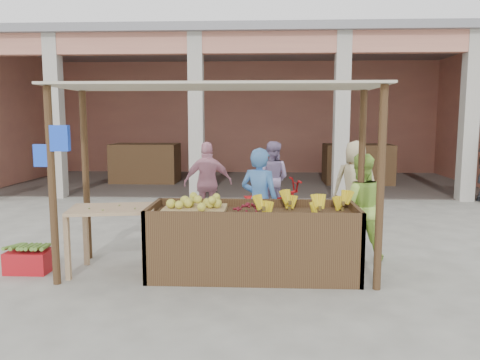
# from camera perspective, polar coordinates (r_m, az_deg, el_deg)

# --- Properties ---
(ground) EXTENTS (60.00, 60.00, 0.00)m
(ground) POSITION_cam_1_polar(r_m,az_deg,el_deg) (6.11, -3.19, -11.35)
(ground) COLOR slate
(ground) RESTS_ON ground
(market_building) EXTENTS (14.40, 6.40, 4.20)m
(market_building) POSITION_cam_1_polar(r_m,az_deg,el_deg) (14.71, 0.58, 10.34)
(market_building) COLOR tan
(market_building) RESTS_ON ground
(fruit_stall) EXTENTS (2.60, 0.95, 0.80)m
(fruit_stall) POSITION_cam_1_polar(r_m,az_deg,el_deg) (5.97, 1.61, -7.81)
(fruit_stall) COLOR #4C361E
(fruit_stall) RESTS_ON ground
(stall_awning) EXTENTS (4.09, 1.35, 2.39)m
(stall_awning) POSITION_cam_1_polar(r_m,az_deg,el_deg) (5.85, -3.42, 7.51)
(stall_awning) COLOR #4C361E
(stall_awning) RESTS_ON ground
(banana_heap) EXTENTS (1.16, 0.63, 0.21)m
(banana_heap) POSITION_cam_1_polar(r_m,az_deg,el_deg) (5.88, 7.53, -3.05)
(banana_heap) COLOR yellow
(banana_heap) RESTS_ON fruit_stall
(melon_tray) EXTENTS (0.78, 0.68, 0.21)m
(melon_tray) POSITION_cam_1_polar(r_m,az_deg,el_deg) (5.90, -5.60, -3.08)
(melon_tray) COLOR tan
(melon_tray) RESTS_ON fruit_stall
(berry_heap) EXTENTS (0.45, 0.37, 0.14)m
(berry_heap) POSITION_cam_1_polar(r_m,az_deg,el_deg) (5.87, 1.12, -3.34)
(berry_heap) COLOR maroon
(berry_heap) RESTS_ON fruit_stall
(side_table) EXTENTS (1.16, 0.87, 0.86)m
(side_table) POSITION_cam_1_polar(r_m,az_deg,el_deg) (6.18, -15.24, -4.53)
(side_table) COLOR tan
(side_table) RESTS_ON ground
(papaya_pile) EXTENTS (0.73, 0.42, 0.21)m
(papaya_pile) POSITION_cam_1_polar(r_m,az_deg,el_deg) (6.14, -15.32, -2.28)
(papaya_pile) COLOR #46872C
(papaya_pile) RESTS_ON side_table
(red_crate) EXTENTS (0.54, 0.39, 0.28)m
(red_crate) POSITION_cam_1_polar(r_m,az_deg,el_deg) (6.73, -24.24, -8.99)
(red_crate) COLOR #B3131B
(red_crate) RESTS_ON ground
(plantain_bundle) EXTENTS (0.41, 0.29, 0.08)m
(plantain_bundle) POSITION_cam_1_polar(r_m,az_deg,el_deg) (6.68, -24.32, -7.49)
(plantain_bundle) COLOR #5B8630
(plantain_bundle) RESTS_ON red_crate
(produce_sacks) EXTENTS (0.77, 0.48, 0.58)m
(produce_sacks) POSITION_cam_1_polar(r_m,az_deg,el_deg) (11.47, 12.47, -1.11)
(produce_sacks) COLOR maroon
(produce_sacks) RESTS_ON ground
(vendor_blue) EXTENTS (0.76, 0.67, 1.67)m
(vendor_blue) POSITION_cam_1_polar(r_m,az_deg,el_deg) (6.69, 2.40, -2.30)
(vendor_blue) COLOR #4378BE
(vendor_blue) RESTS_ON ground
(vendor_green) EXTENTS (0.78, 0.47, 1.58)m
(vendor_green) POSITION_cam_1_polar(r_m,az_deg,el_deg) (6.75, 14.38, -2.86)
(vendor_green) COLOR #A8D951
(vendor_green) RESTS_ON ground
(motorcycle) EXTENTS (1.10, 2.06, 1.02)m
(motorcycle) POSITION_cam_1_polar(r_m,az_deg,el_deg) (7.80, 3.20, -3.33)
(motorcycle) COLOR #A91012
(motorcycle) RESTS_ON ground
(shopper_b) EXTENTS (1.05, 0.70, 1.65)m
(shopper_b) POSITION_cam_1_polar(r_m,az_deg,el_deg) (8.77, -3.93, -0.04)
(shopper_b) COLOR pink
(shopper_b) RESTS_ON ground
(shopper_c) EXTENTS (0.93, 0.69, 1.76)m
(shopper_c) POSITION_cam_1_polar(r_m,az_deg,el_deg) (8.70, 13.89, 0.05)
(shopper_c) COLOR tan
(shopper_c) RESTS_ON ground
(shopper_f) EXTENTS (0.92, 0.71, 1.66)m
(shopper_f) POSITION_cam_1_polar(r_m,az_deg,el_deg) (9.58, 3.91, 0.63)
(shopper_f) COLOR #8E79A4
(shopper_f) RESTS_ON ground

